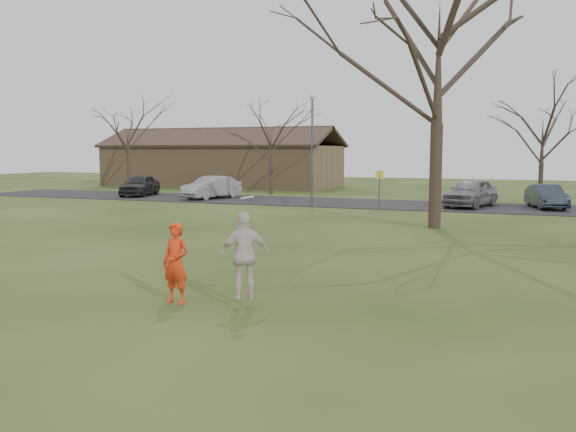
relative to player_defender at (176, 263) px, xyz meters
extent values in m
plane|color=#1E380F|center=(1.02, -0.35, -0.84)|extent=(120.00, 120.00, 0.00)
cube|color=black|center=(1.02, 24.65, -0.82)|extent=(62.00, 6.50, 0.04)
imported|color=red|center=(0.00, 0.00, 0.00)|extent=(0.66, 0.47, 1.69)
imported|color=#262628|center=(-18.46, 24.78, -0.08)|extent=(2.71, 4.55, 1.45)
imported|color=gray|center=(-12.75, 24.51, -0.09)|extent=(2.54, 4.59, 1.43)
imported|color=slate|center=(3.46, 24.66, -0.02)|extent=(2.95, 4.92, 1.57)
imported|color=#2A3540|center=(7.32, 25.23, -0.16)|extent=(2.36, 4.11, 1.28)
imported|color=beige|center=(1.51, 0.16, 0.23)|extent=(1.08, 0.95, 1.76)
cylinder|color=white|center=(1.58, 0.14, 1.39)|extent=(0.27, 0.27, 0.08)
cube|color=#8C6D4C|center=(-18.98, 37.65, 0.91)|extent=(20.00, 8.00, 3.50)
cube|color=#33231C|center=(-18.98, 35.60, 3.41)|extent=(20.60, 4.40, 1.78)
cube|color=#33231C|center=(-18.98, 39.70, 3.41)|extent=(20.60, 4.40, 1.78)
cube|color=#38281E|center=(-18.98, 37.65, 4.11)|extent=(20.60, 0.45, 0.20)
cylinder|color=#47474C|center=(-4.98, 22.15, 2.16)|extent=(0.12, 0.12, 6.00)
sphere|color=beige|center=(-4.98, 22.15, 5.26)|extent=(0.34, 0.34, 0.34)
cylinder|color=#47474C|center=(-0.98, 21.65, 0.16)|extent=(0.06, 0.06, 2.00)
cube|color=yellow|center=(-0.98, 21.65, 1.01)|extent=(0.35, 0.35, 0.45)
camera|label=1|loc=(6.86, -10.82, 2.32)|focal=38.68mm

